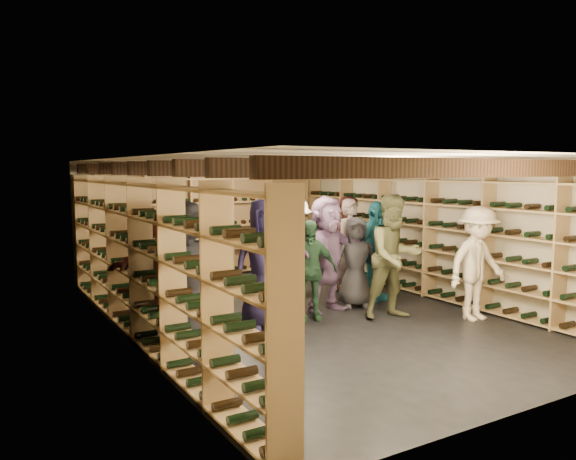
{
  "coord_description": "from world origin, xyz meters",
  "views": [
    {
      "loc": [
        -4.58,
        -7.21,
        2.24
      ],
      "look_at": [
        -0.22,
        0.2,
        1.32
      ],
      "focal_mm": 35.0,
      "sensor_mm": 36.0,
      "label": 1
    }
  ],
  "objects_px": {
    "person_2": "(394,257)",
    "person_4": "(375,251)",
    "crate_loose": "(331,278)",
    "person_0": "(189,276)",
    "person_11": "(327,254)",
    "person_12": "(355,262)",
    "person_9": "(293,254)",
    "person_5": "(166,269)",
    "crate_stack_left": "(201,291)",
    "person_6": "(265,263)",
    "person_7": "(351,247)",
    "person_10": "(308,270)",
    "crate_stack_right": "(287,280)",
    "person_3": "(477,263)",
    "person_1": "(185,274)",
    "person_8": "(350,243)"
  },
  "relations": [
    {
      "from": "person_2",
      "to": "person_5",
      "type": "relative_size",
      "value": 1.12
    },
    {
      "from": "crate_loose",
      "to": "person_5",
      "type": "distance_m",
      "value": 4.21
    },
    {
      "from": "person_0",
      "to": "person_1",
      "type": "relative_size",
      "value": 1.1
    },
    {
      "from": "crate_stack_right",
      "to": "person_1",
      "type": "height_order",
      "value": "person_1"
    },
    {
      "from": "crate_stack_left",
      "to": "person_6",
      "type": "bearing_deg",
      "value": -78.18
    },
    {
      "from": "person_1",
      "to": "person_7",
      "type": "relative_size",
      "value": 0.98
    },
    {
      "from": "person_1",
      "to": "person_8",
      "type": "bearing_deg",
      "value": 2.16
    },
    {
      "from": "person_3",
      "to": "person_12",
      "type": "height_order",
      "value": "person_3"
    },
    {
      "from": "person_0",
      "to": "person_1",
      "type": "height_order",
      "value": "person_0"
    },
    {
      "from": "person_0",
      "to": "person_2",
      "type": "relative_size",
      "value": 0.99
    },
    {
      "from": "crate_stack_left",
      "to": "person_1",
      "type": "relative_size",
      "value": 0.31
    },
    {
      "from": "person_2",
      "to": "crate_stack_left",
      "type": "bearing_deg",
      "value": 145.3
    },
    {
      "from": "crate_loose",
      "to": "person_0",
      "type": "relative_size",
      "value": 0.27
    },
    {
      "from": "crate_loose",
      "to": "person_3",
      "type": "relative_size",
      "value": 0.29
    },
    {
      "from": "person_7",
      "to": "person_10",
      "type": "height_order",
      "value": "person_7"
    },
    {
      "from": "person_5",
      "to": "person_2",
      "type": "bearing_deg",
      "value": -5.83
    },
    {
      "from": "person_4",
      "to": "person_1",
      "type": "bearing_deg",
      "value": 172.41
    },
    {
      "from": "person_6",
      "to": "person_0",
      "type": "bearing_deg",
      "value": -151.78
    },
    {
      "from": "person_10",
      "to": "person_11",
      "type": "relative_size",
      "value": 0.82
    },
    {
      "from": "person_11",
      "to": "person_12",
      "type": "height_order",
      "value": "person_11"
    },
    {
      "from": "crate_loose",
      "to": "person_2",
      "type": "relative_size",
      "value": 0.27
    },
    {
      "from": "crate_stack_right",
      "to": "person_3",
      "type": "relative_size",
      "value": 0.3
    },
    {
      "from": "person_5",
      "to": "crate_stack_left",
      "type": "bearing_deg",
      "value": 61.33
    },
    {
      "from": "person_1",
      "to": "person_10",
      "type": "bearing_deg",
      "value": -21.54
    },
    {
      "from": "person_5",
      "to": "person_7",
      "type": "bearing_deg",
      "value": 21.76
    },
    {
      "from": "person_1",
      "to": "person_5",
      "type": "height_order",
      "value": "person_1"
    },
    {
      "from": "person_10",
      "to": "person_6",
      "type": "bearing_deg",
      "value": -155.27
    },
    {
      "from": "crate_stack_right",
      "to": "person_5",
      "type": "relative_size",
      "value": 0.31
    },
    {
      "from": "person_1",
      "to": "person_9",
      "type": "xyz_separation_m",
      "value": [
        2.02,
        0.53,
        0.06
      ]
    },
    {
      "from": "person_0",
      "to": "person_12",
      "type": "height_order",
      "value": "person_0"
    },
    {
      "from": "crate_stack_right",
      "to": "person_1",
      "type": "relative_size",
      "value": 0.31
    },
    {
      "from": "crate_stack_left",
      "to": "person_0",
      "type": "bearing_deg",
      "value": -115.35
    },
    {
      "from": "person_9",
      "to": "person_10",
      "type": "relative_size",
      "value": 1.2
    },
    {
      "from": "person_9",
      "to": "person_12",
      "type": "relative_size",
      "value": 1.22
    },
    {
      "from": "crate_stack_right",
      "to": "person_7",
      "type": "distance_m",
      "value": 1.3
    },
    {
      "from": "crate_loose",
      "to": "person_7",
      "type": "height_order",
      "value": "person_7"
    },
    {
      "from": "person_9",
      "to": "crate_stack_right",
      "type": "bearing_deg",
      "value": 58.75
    },
    {
      "from": "person_6",
      "to": "person_9",
      "type": "distance_m",
      "value": 1.17
    },
    {
      "from": "crate_loose",
      "to": "person_3",
      "type": "bearing_deg",
      "value": -85.88
    },
    {
      "from": "person_7",
      "to": "person_8",
      "type": "height_order",
      "value": "person_8"
    },
    {
      "from": "person_6",
      "to": "person_12",
      "type": "relative_size",
      "value": 1.25
    },
    {
      "from": "person_2",
      "to": "person_10",
      "type": "height_order",
      "value": "person_2"
    },
    {
      "from": "person_2",
      "to": "person_4",
      "type": "height_order",
      "value": "person_2"
    },
    {
      "from": "person_2",
      "to": "person_6",
      "type": "relative_size",
      "value": 1.01
    },
    {
      "from": "person_11",
      "to": "person_12",
      "type": "xyz_separation_m",
      "value": [
        0.6,
        0.04,
        -0.18
      ]
    },
    {
      "from": "person_6",
      "to": "person_7",
      "type": "height_order",
      "value": "person_6"
    },
    {
      "from": "crate_loose",
      "to": "person_9",
      "type": "relative_size",
      "value": 0.28
    },
    {
      "from": "crate_loose",
      "to": "person_2",
      "type": "distance_m",
      "value": 2.98
    },
    {
      "from": "person_2",
      "to": "person_7",
      "type": "relative_size",
      "value": 1.08
    },
    {
      "from": "crate_stack_left",
      "to": "person_1",
      "type": "distance_m",
      "value": 1.7
    }
  ]
}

